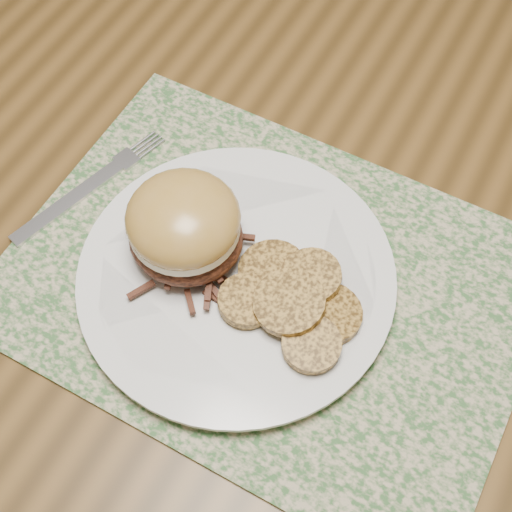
{
  "coord_description": "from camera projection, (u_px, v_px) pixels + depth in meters",
  "views": [
    {
      "loc": [
        0.4,
        -0.38,
        1.31
      ],
      "look_at": [
        0.26,
        -0.11,
        0.79
      ],
      "focal_mm": 50.0,
      "sensor_mm": 36.0,
      "label": 1
    }
  ],
  "objects": [
    {
      "name": "ground",
      "position": [
        168.0,
        364.0,
        1.39
      ],
      "size": [
        3.5,
        3.5,
        0.0
      ],
      "primitive_type": "plane",
      "color": "#50361B",
      "rests_on": "ground"
    },
    {
      "name": "roasted_potatoes",
      "position": [
        294.0,
        299.0,
        0.59
      ],
      "size": [
        0.14,
        0.11,
        0.03
      ],
      "color": "#AA7C32",
      "rests_on": "dinner_plate"
    },
    {
      "name": "fork",
      "position": [
        91.0,
        186.0,
        0.68
      ],
      "size": [
        0.06,
        0.17,
        0.0
      ],
      "rotation": [
        0.0,
        0.0,
        -0.28
      ],
      "color": "#B8B9C0",
      "rests_on": "placemat"
    },
    {
      "name": "dining_table",
      "position": [
        105.0,
        142.0,
        0.81
      ],
      "size": [
        1.5,
        0.9,
        0.75
      ],
      "color": "brown",
      "rests_on": "ground"
    },
    {
      "name": "dinner_plate",
      "position": [
        237.0,
        277.0,
        0.62
      ],
      "size": [
        0.26,
        0.26,
        0.02
      ],
      "primitive_type": "cylinder",
      "color": "silver",
      "rests_on": "placemat"
    },
    {
      "name": "pork_sandwich",
      "position": [
        184.0,
        226.0,
        0.59
      ],
      "size": [
        0.1,
        0.1,
        0.08
      ],
      "rotation": [
        0.0,
        0.0,
        0.02
      ],
      "color": "black",
      "rests_on": "dinner_plate"
    },
    {
      "name": "placemat",
      "position": [
        269.0,
        283.0,
        0.63
      ],
      "size": [
        0.45,
        0.33,
        0.0
      ],
      "primitive_type": "cube",
      "color": "#386232",
      "rests_on": "dining_table"
    }
  ]
}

